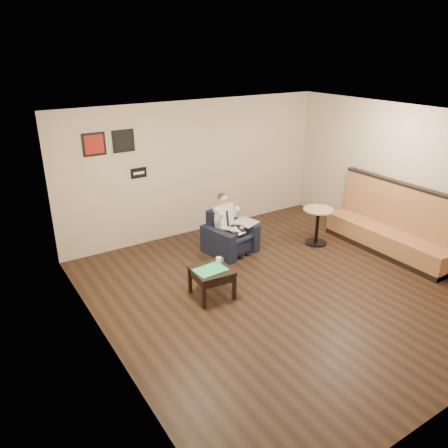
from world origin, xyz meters
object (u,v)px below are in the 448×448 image
armchair (230,232)px  seated_man (234,227)px  smartphone (210,264)px  banquette (390,219)px  cafe_table (317,226)px  side_table (212,283)px  coffee_mug (219,260)px  green_folder (210,270)px

armchair → seated_man: 0.18m
smartphone → banquette: 3.75m
smartphone → cafe_table: (2.80, 0.42, -0.12)m
side_table → coffee_mug: bearing=28.9°
smartphone → banquette: size_ratio=0.06×
seated_man → green_folder: (-1.22, -1.14, -0.06)m
armchair → cafe_table: armchair is taller
seated_man → cafe_table: 1.77m
armchair → coffee_mug: bearing=-142.9°
seated_man → smartphone: 1.47m
banquette → armchair: bearing=147.5°
side_table → cafe_table: cafe_table is taller
seated_man → coffee_mug: (-0.98, -1.01, -0.02)m
armchair → coffee_mug: armchair is taller
green_folder → armchair: bearing=46.0°
side_table → smartphone: 0.31m
smartphone → banquette: (3.70, -0.60, 0.18)m
green_folder → smartphone: (0.10, 0.19, -0.00)m
cafe_table → side_table: bearing=-168.5°
coffee_mug → smartphone: coffee_mug is taller
coffee_mug → smartphone: 0.16m
armchair → banquette: (2.60, -1.66, 0.27)m
smartphone → coffee_mug: bearing=-7.1°
armchair → coffee_mug: (-0.96, -1.11, 0.13)m
armchair → green_folder: armchair is taller
smartphone → cafe_table: bearing=23.3°
smartphone → cafe_table: 2.83m
seated_man → green_folder: bearing=-149.1°
green_folder → cafe_table: bearing=11.8°
seated_man → smartphone: bearing=-151.7°
seated_man → side_table: (-1.19, -1.12, -0.31)m
seated_man → cafe_table: (1.68, -0.54, -0.18)m
armchair → banquette: banquette is taller
side_table → smartphone: size_ratio=3.93×
armchair → cafe_table: 1.82m
green_folder → coffee_mug: bearing=28.9°
side_table → armchair: bearing=46.4°
seated_man → banquette: banquette is taller
banquette → cafe_table: (-0.90, 1.02, -0.30)m
seated_man → smartphone: (-1.12, -0.95, -0.06)m
banquette → green_folder: bearing=173.8°
green_folder → coffee_mug: coffee_mug is taller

